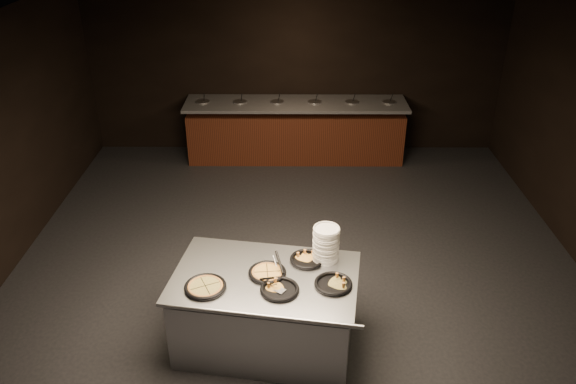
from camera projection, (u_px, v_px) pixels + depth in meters
name	position (u px, v px, depth m)	size (l,w,h in m)	color
room	(298.00, 175.00, 5.97)	(7.02, 8.02, 2.92)	black
salad_bar	(296.00, 134.00, 9.58)	(3.70, 0.83, 1.18)	#542513
serving_counter	(266.00, 312.00, 5.61)	(1.93, 1.41, 0.85)	silver
plate_stack	(326.00, 244.00, 5.56)	(0.26, 0.26, 0.37)	white
pan_veggie_whole	(205.00, 287.00, 5.22)	(0.40, 0.40, 0.04)	black
pan_cheese_whole	(267.00, 272.00, 5.42)	(0.37, 0.37, 0.04)	black
pan_cheese_slices_a	(307.00, 259.00, 5.61)	(0.34, 0.34, 0.04)	black
pan_cheese_slices_b	(280.00, 289.00, 5.19)	(0.37, 0.37, 0.04)	black
pan_veggie_slices	(333.00, 284.00, 5.26)	(0.36, 0.36, 0.04)	black
server_left	(277.00, 262.00, 5.47)	(0.21, 0.33, 0.18)	silver
server_right	(271.00, 282.00, 5.21)	(0.26, 0.21, 0.15)	silver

